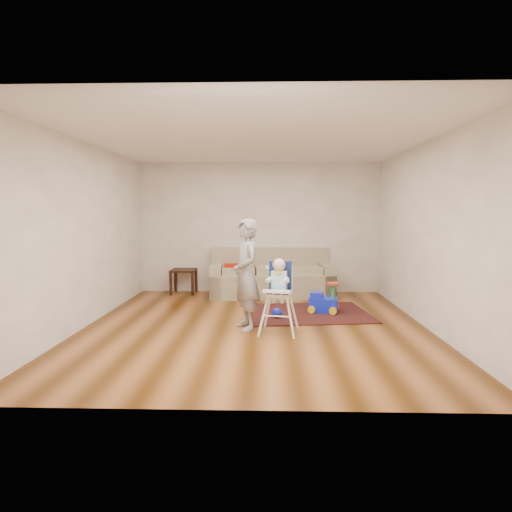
{
  "coord_description": "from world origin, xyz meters",
  "views": [
    {
      "loc": [
        0.19,
        -6.23,
        1.68
      ],
      "look_at": [
        0.0,
        0.4,
        1.0
      ],
      "focal_mm": 30.0,
      "sensor_mm": 36.0,
      "label": 1
    }
  ],
  "objects_px": {
    "sofa": "(271,273)",
    "toy_ball": "(277,313)",
    "high_chair": "(279,297)",
    "adult": "(246,274)",
    "side_table": "(184,281)",
    "ride_on_toy": "(323,297)"
  },
  "relations": [
    {
      "from": "sofa",
      "to": "ride_on_toy",
      "type": "distance_m",
      "value": 1.71
    },
    {
      "from": "ride_on_toy",
      "to": "high_chair",
      "type": "distance_m",
      "value": 1.47
    },
    {
      "from": "side_table",
      "to": "toy_ball",
      "type": "relative_size",
      "value": 3.14
    },
    {
      "from": "side_table",
      "to": "toy_ball",
      "type": "height_order",
      "value": "side_table"
    },
    {
      "from": "ride_on_toy",
      "to": "adult",
      "type": "distance_m",
      "value": 1.7
    },
    {
      "from": "sofa",
      "to": "side_table",
      "type": "height_order",
      "value": "sofa"
    },
    {
      "from": "ride_on_toy",
      "to": "toy_ball",
      "type": "distance_m",
      "value": 0.91
    },
    {
      "from": "high_chair",
      "to": "adult",
      "type": "xyz_separation_m",
      "value": [
        -0.46,
        0.2,
        0.29
      ]
    },
    {
      "from": "side_table",
      "to": "adult",
      "type": "distance_m",
      "value": 3.1
    },
    {
      "from": "sofa",
      "to": "toy_ball",
      "type": "height_order",
      "value": "sofa"
    },
    {
      "from": "adult",
      "to": "ride_on_toy",
      "type": "bearing_deg",
      "value": 107.59
    },
    {
      "from": "sofa",
      "to": "ride_on_toy",
      "type": "relative_size",
      "value": 4.95
    },
    {
      "from": "toy_ball",
      "to": "adult",
      "type": "distance_m",
      "value": 1.02
    },
    {
      "from": "adult",
      "to": "toy_ball",
      "type": "bearing_deg",
      "value": 120.39
    },
    {
      "from": "adult",
      "to": "sofa",
      "type": "bearing_deg",
      "value": 149.36
    },
    {
      "from": "toy_ball",
      "to": "high_chair",
      "type": "bearing_deg",
      "value": -89.44
    },
    {
      "from": "sofa",
      "to": "toy_ball",
      "type": "distance_m",
      "value": 1.93
    },
    {
      "from": "ride_on_toy",
      "to": "adult",
      "type": "bearing_deg",
      "value": -126.51
    },
    {
      "from": "side_table",
      "to": "high_chair",
      "type": "distance_m",
      "value": 3.46
    },
    {
      "from": "sofa",
      "to": "adult",
      "type": "bearing_deg",
      "value": -102.88
    },
    {
      "from": "high_chair",
      "to": "adult",
      "type": "distance_m",
      "value": 0.58
    },
    {
      "from": "ride_on_toy",
      "to": "high_chair",
      "type": "bearing_deg",
      "value": -108.54
    }
  ]
}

